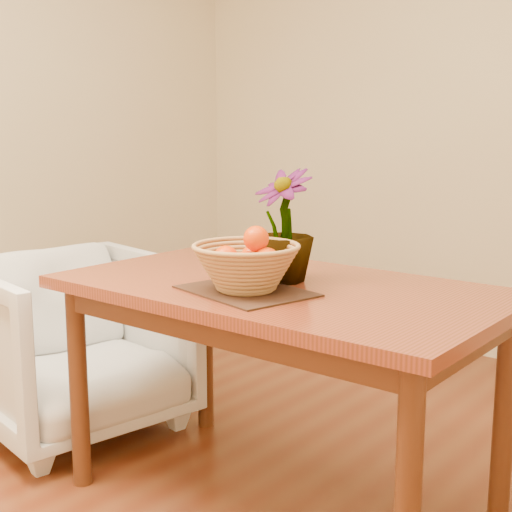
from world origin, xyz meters
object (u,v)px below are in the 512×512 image
Objects in this scene: table at (279,311)px; potted_plant at (282,225)px; wicker_basket at (246,269)px; armchair at (75,335)px.

table is 0.27m from potted_plant.
wicker_basket reaches higher than armchair.
table is 1.76× the size of armchair.
wicker_basket is 0.41× the size of armchair.
potted_plant reaches higher than wicker_basket.
potted_plant is 0.45× the size of armchair.
armchair is at bearing -167.20° from potted_plant.
potted_plant is at bearing 115.86° from table.
table is at bearing -78.15° from armchair.
potted_plant reaches higher than armchair.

